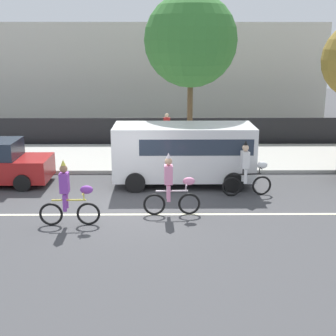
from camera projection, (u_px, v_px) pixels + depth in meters
ground_plane at (127, 209)px, 14.59m from camera, size 80.00×80.00×0.00m
road_centre_line at (126, 214)px, 14.11m from camera, size 36.00×0.14×0.01m
sidewalk_curb at (138, 157)px, 20.85m from camera, size 60.00×5.00×0.15m
fence_line at (141, 132)px, 23.49m from camera, size 40.00×0.08×1.40m
building_backdrop at (98, 73)px, 31.16m from camera, size 28.00×8.00×6.17m
parade_cyclist_purple at (69, 197)px, 13.08m from camera, size 1.72×0.50×1.92m
parade_cyclist_pink at (172, 188)px, 13.89m from camera, size 1.72×0.50×1.92m
parade_cyclist_zebra at (248, 172)px, 15.66m from camera, size 1.72×0.51×1.92m
parked_van_white at (186, 150)px, 16.88m from camera, size 5.00×2.22×2.18m
street_tree_near_lamp at (191, 40)px, 19.69m from camera, size 3.95×3.95×6.95m
pedestrian_onlooker at (167, 129)px, 22.47m from camera, size 0.32×0.20×1.62m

